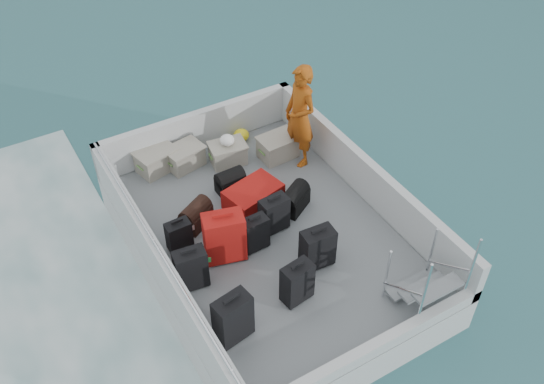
{
  "coord_description": "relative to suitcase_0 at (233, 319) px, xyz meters",
  "views": [
    {
      "loc": [
        -3.12,
        -5.42,
        7.13
      ],
      "look_at": [
        0.29,
        0.39,
        1.0
      ],
      "focal_mm": 40.0,
      "sensor_mm": 36.0,
      "label": 1
    }
  ],
  "objects": [
    {
      "name": "ground",
      "position": [
        1.29,
        1.35,
        -0.98
      ],
      "size": [
        160.0,
        160.0,
        0.0
      ],
      "primitive_type": "plane",
      "color": "#164B4E",
      "rests_on": "ground"
    },
    {
      "name": "ferry_hull",
      "position": [
        1.29,
        1.35,
        -0.68
      ],
      "size": [
        3.6,
        5.0,
        0.6
      ],
      "primitive_type": "cube",
      "color": "silver",
      "rests_on": "ground"
    },
    {
      "name": "deck",
      "position": [
        1.29,
        1.35,
        -0.37
      ],
      "size": [
        3.3,
        4.7,
        0.02
      ],
      "primitive_type": "cube",
      "color": "slate",
      "rests_on": "ferry_hull"
    },
    {
      "name": "deck_fittings",
      "position": [
        1.63,
        1.03,
        0.01
      ],
      "size": [
        3.6,
        5.0,
        0.9
      ],
      "color": "#B7BCBC",
      "rests_on": "deck"
    },
    {
      "name": "suitcase_0",
      "position": [
        0.0,
        0.0,
        0.0
      ],
      "size": [
        0.5,
        0.34,
        0.72
      ],
      "primitive_type": "cube",
      "rotation": [
        0.0,
        0.0,
        0.16
      ],
      "color": "black",
      "rests_on": "deck"
    },
    {
      "name": "suitcase_1",
      "position": [
        -0.1,
        1.02,
        -0.04
      ],
      "size": [
        0.46,
        0.3,
        0.64
      ],
      "primitive_type": "cube",
      "rotation": [
        0.0,
        0.0,
        -0.13
      ],
      "color": "black",
      "rests_on": "deck"
    },
    {
      "name": "suitcase_2",
      "position": [
        0.03,
        1.72,
        -0.11
      ],
      "size": [
        0.35,
        0.21,
        0.51
      ],
      "primitive_type": "cube",
      "rotation": [
        0.0,
        0.0,
        0.01
      ],
      "color": "black",
      "rests_on": "deck"
    },
    {
      "name": "suitcase_3",
      "position": [
        1.0,
        0.11,
        -0.04
      ],
      "size": [
        0.44,
        0.3,
        0.63
      ],
      "primitive_type": "cube",
      "rotation": [
        0.0,
        0.0,
        0.14
      ],
      "color": "black",
      "rests_on": "deck"
    },
    {
      "name": "suitcase_4",
      "position": [
        0.98,
        1.2,
        -0.08
      ],
      "size": [
        0.38,
        0.23,
        0.56
      ],
      "primitive_type": "cube",
      "rotation": [
        0.0,
        0.0,
        0.03
      ],
      "color": "black",
      "rests_on": "deck"
    },
    {
      "name": "suitcase_5",
      "position": [
        0.52,
        1.26,
        0.03
      ],
      "size": [
        0.64,
        0.48,
        0.78
      ],
      "primitive_type": "cube",
      "rotation": [
        0.0,
        0.0,
        -0.27
      ],
      "color": "#B3190D",
      "rests_on": "deck"
    },
    {
      "name": "suitcase_6",
      "position": [
        1.57,
        0.48,
        -0.04
      ],
      "size": [
        0.47,
        0.3,
        0.63
      ],
      "primitive_type": "cube",
      "rotation": [
        0.0,
        0.0,
        -0.07
      ],
      "color": "black",
      "rests_on": "deck"
    },
    {
      "name": "suitcase_7",
      "position": [
        1.4,
        1.38,
        -0.07
      ],
      "size": [
        0.44,
        0.27,
        0.59
      ],
      "primitive_type": "cube",
      "rotation": [
        0.0,
        0.0,
        0.07
      ],
      "color": "black",
      "rests_on": "deck"
    },
    {
      "name": "suitcase_8",
      "position": [
        1.39,
        2.0,
        -0.19
      ],
      "size": [
        0.95,
        0.73,
        0.33
      ],
      "primitive_type": "cube",
      "rotation": [
        0.0,
        0.0,
        1.8
      ],
      "color": "#B3190D",
      "rests_on": "deck"
    },
    {
      "name": "duffel_0",
      "position": [
        0.44,
        2.05,
        -0.2
      ],
      "size": [
        0.57,
        0.5,
        0.32
      ],
      "primitive_type": null,
      "rotation": [
        0.0,
        0.0,
        0.5
      ],
      "color": "black",
      "rests_on": "deck"
    },
    {
      "name": "duffel_1",
      "position": [
        1.23,
        2.45,
        -0.2
      ],
      "size": [
        0.45,
        0.31,
        0.32
      ],
      "primitive_type": null,
      "rotation": [
        0.0,
        0.0,
        0.03
      ],
      "color": "black",
      "rests_on": "deck"
    },
    {
      "name": "duffel_2",
      "position": [
        1.9,
        1.61,
        -0.2
      ],
      "size": [
        0.58,
        0.51,
        0.32
      ],
      "primitive_type": null,
      "rotation": [
        0.0,
        0.0,
        0.53
      ],
      "color": "black",
      "rests_on": "deck"
    },
    {
      "name": "crate_0",
      "position": [
        0.43,
        3.55,
        -0.18
      ],
      "size": [
        0.69,
        0.55,
        0.37
      ],
      "primitive_type": "cube",
      "rotation": [
        0.0,
        0.0,
        0.24
      ],
      "color": "#A19B8C",
      "rests_on": "deck"
    },
    {
      "name": "crate_1",
      "position": [
        0.87,
        3.4,
        -0.19
      ],
      "size": [
        0.65,
        0.51,
        0.35
      ],
      "primitive_type": "cube",
      "rotation": [
        0.0,
        0.0,
        0.2
      ],
      "color": "#A19B8C",
      "rests_on": "deck"
    },
    {
      "name": "crate_2",
      "position": [
        1.53,
        3.13,
        -0.19
      ],
      "size": [
        0.62,
        0.47,
        0.34
      ],
      "primitive_type": "cube",
      "rotation": [
        0.0,
        0.0,
        -0.14
      ],
      "color": "#A19B8C",
      "rests_on": "deck"
    },
    {
      "name": "crate_3",
      "position": [
        2.34,
        2.83,
        -0.17
      ],
      "size": [
        0.63,
        0.45,
        0.37
      ],
      "primitive_type": "cube",
      "rotation": [
        0.0,
        0.0,
        0.05
      ],
      "color": "#A19B8C",
      "rests_on": "deck"
    },
    {
      "name": "yellow_bag",
      "position": [
        2.01,
        3.55,
        -0.25
      ],
      "size": [
        0.28,
        0.26,
        0.22
      ],
      "primitive_type": "ellipsoid",
      "color": "yellow",
      "rests_on": "deck"
    },
    {
      "name": "white_bag",
      "position": [
        1.53,
        3.13,
        0.07
      ],
      "size": [
        0.24,
        0.24,
        0.18
      ],
      "primitive_type": "ellipsoid",
      "color": "white",
      "rests_on": "crate_2"
    },
    {
      "name": "passenger",
      "position": [
        2.59,
        2.58,
        0.53
      ],
      "size": [
        0.46,
        0.68,
        1.78
      ],
      "primitive_type": "imported",
      "rotation": [
        0.0,
        0.0,
        -1.51
      ],
      "color": "orange",
      "rests_on": "deck"
    }
  ]
}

